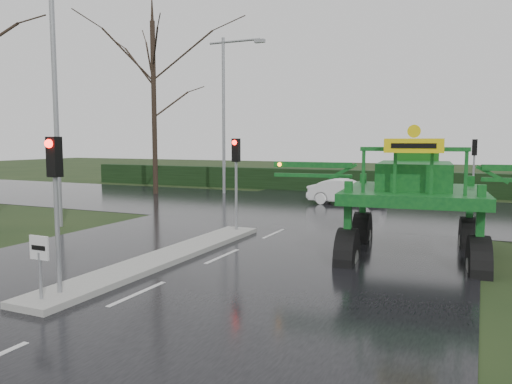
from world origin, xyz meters
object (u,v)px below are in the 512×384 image
at_px(street_light_left_far, 228,101).
at_px(crop_sprayer, 350,181).
at_px(keep_left_sign, 39,257).
at_px(street_light_left_near, 60,75).
at_px(white_sedan, 346,205).
at_px(traffic_signal_mid, 236,164).
at_px(traffic_signal_far, 474,157).
at_px(traffic_signal_near, 55,181).

height_order(street_light_left_far, crop_sprayer, street_light_left_far).
relative_size(keep_left_sign, street_light_left_far, 0.14).
bearing_deg(street_light_left_near, white_sedan, 53.80).
xyz_separation_m(keep_left_sign, traffic_signal_mid, (0.00, 8.99, 1.53)).
bearing_deg(traffic_signal_mid, traffic_signal_far, 58.07).
distance_m(traffic_signal_near, traffic_signal_far, 22.42).
height_order(keep_left_sign, traffic_signal_near, traffic_signal_near).
xyz_separation_m(traffic_signal_mid, traffic_signal_far, (7.80, 12.52, 0.00)).
relative_size(street_light_left_far, crop_sprayer, 1.16).
xyz_separation_m(keep_left_sign, white_sedan, (1.58, 19.09, -1.06)).
bearing_deg(keep_left_sign, traffic_signal_far, 70.07).
xyz_separation_m(traffic_signal_mid, street_light_left_near, (-6.89, -1.49, 3.40)).
bearing_deg(keep_left_sign, white_sedan, 85.25).
relative_size(traffic_signal_mid, traffic_signal_far, 1.00).
bearing_deg(traffic_signal_near, traffic_signal_far, 69.64).
xyz_separation_m(traffic_signal_mid, crop_sprayer, (4.78, -2.22, -0.31)).
bearing_deg(traffic_signal_far, street_light_left_near, 43.63).
height_order(traffic_signal_near, street_light_left_far, street_light_left_far).
xyz_separation_m(traffic_signal_mid, white_sedan, (1.58, 10.10, -2.59)).
xyz_separation_m(street_light_left_far, white_sedan, (8.48, -2.41, -5.99)).
xyz_separation_m(keep_left_sign, traffic_signal_far, (7.80, 21.51, 1.53)).
relative_size(keep_left_sign, street_light_left_near, 0.14).
bearing_deg(white_sedan, traffic_signal_near, 175.38).
distance_m(traffic_signal_mid, street_light_left_near, 7.83).
xyz_separation_m(traffic_signal_near, traffic_signal_far, (7.80, 21.02, 0.00)).
bearing_deg(crop_sprayer, street_light_left_far, 122.83).
bearing_deg(traffic_signal_near, traffic_signal_mid, 90.00).
distance_m(street_light_left_far, white_sedan, 10.66).
bearing_deg(crop_sprayer, traffic_signal_mid, 149.48).
relative_size(street_light_left_near, white_sedan, 2.43).
height_order(traffic_signal_far, white_sedan, traffic_signal_far).
height_order(traffic_signal_far, street_light_left_near, street_light_left_near).
bearing_deg(street_light_left_far, white_sedan, -15.89).
relative_size(traffic_signal_near, traffic_signal_far, 1.00).
bearing_deg(street_light_left_far, traffic_signal_near, -71.83).
height_order(traffic_signal_near, traffic_signal_mid, same).
bearing_deg(crop_sprayer, traffic_signal_near, -132.84).
distance_m(street_light_left_near, street_light_left_far, 14.00).
bearing_deg(traffic_signal_far, traffic_signal_near, 69.64).
bearing_deg(traffic_signal_far, crop_sprayer, 78.42).
bearing_deg(traffic_signal_far, traffic_signal_mid, 58.07).
height_order(traffic_signal_mid, street_light_left_near, street_light_left_near).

